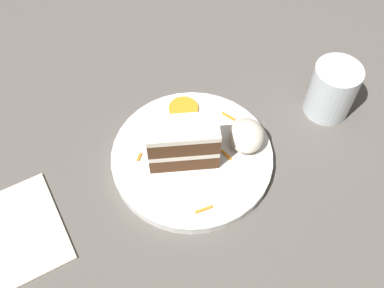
{
  "coord_description": "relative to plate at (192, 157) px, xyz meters",
  "views": [
    {
      "loc": [
        -0.42,
        -0.04,
        0.65
      ],
      "look_at": [
        -0.04,
        0.04,
        0.09
      ],
      "focal_mm": 42.0,
      "sensor_mm": 36.0,
      "label": 1
    }
  ],
  "objects": [
    {
      "name": "ground_plane",
      "position": [
        0.04,
        -0.04,
        -0.05
      ],
      "size": [
        6.0,
        6.0,
        0.0
      ],
      "primitive_type": "plane",
      "color": "black",
      "rests_on": "ground"
    },
    {
      "name": "dining_table",
      "position": [
        0.04,
        -0.04,
        -0.03
      ],
      "size": [
        1.01,
        1.07,
        0.04
      ],
      "primitive_type": "cube",
      "color": "#56514C",
      "rests_on": "ground"
    },
    {
      "name": "plate",
      "position": [
        0.0,
        0.0,
        0.0
      ],
      "size": [
        0.26,
        0.26,
        0.02
      ],
      "primitive_type": "cylinder",
      "color": "white",
      "rests_on": "dining_table"
    },
    {
      "name": "cake_slice",
      "position": [
        -0.01,
        0.01,
        0.05
      ],
      "size": [
        0.08,
        0.12,
        0.08
      ],
      "rotation": [
        0.0,
        0.0,
        3.43
      ],
      "color": "#4C2D19",
      "rests_on": "plate"
    },
    {
      "name": "cream_dollop",
      "position": [
        0.04,
        -0.08,
        0.03
      ],
      "size": [
        0.06,
        0.06,
        0.04
      ],
      "primitive_type": "ellipsoid",
      "color": "silver",
      "rests_on": "plate"
    },
    {
      "name": "orange_garnish",
      "position": [
        0.09,
        0.03,
        0.01
      ],
      "size": [
        0.05,
        0.05,
        0.0
      ],
      "primitive_type": "cylinder",
      "color": "orange",
      "rests_on": "plate"
    },
    {
      "name": "carrot_shreds_scatter",
      "position": [
        -0.01,
        -0.02,
        0.01
      ],
      "size": [
        0.19,
        0.15,
        0.0
      ],
      "color": "orange",
      "rests_on": "plate"
    },
    {
      "name": "drinking_glass",
      "position": [
        0.15,
        -0.21,
        0.03
      ],
      "size": [
        0.08,
        0.08,
        0.1
      ],
      "color": "silver",
      "rests_on": "dining_table"
    }
  ]
}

